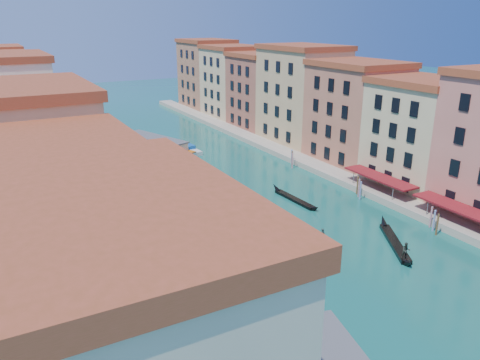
% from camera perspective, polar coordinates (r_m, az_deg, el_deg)
% --- Properties ---
extents(left_bank_palazzos, '(12.80, 128.40, 21.00)m').
position_cam_1_polar(left_bank_palazzos, '(76.87, -25.70, 4.98)').
color(left_bank_palazzos, beige).
rests_on(left_bank_palazzos, ground).
extents(right_bank_palazzos, '(12.80, 128.40, 21.00)m').
position_cam_1_polar(right_bank_palazzos, '(97.01, 9.56, 9.16)').
color(right_bank_palazzos, '#963D2D').
rests_on(right_bank_palazzos, ground).
extents(quay, '(4.00, 140.00, 1.00)m').
position_cam_1_polar(quay, '(94.43, 5.39, 3.32)').
color(quay, gray).
rests_on(quay, ground).
extents(restaurant_awnings, '(3.20, 44.55, 3.12)m').
position_cam_1_polar(restaurant_awnings, '(65.14, 26.49, -3.65)').
color(restaurant_awnings, maroon).
rests_on(restaurant_awnings, ground).
extents(mooring_poles_right, '(1.44, 54.24, 3.20)m').
position_cam_1_polar(mooring_poles_right, '(66.63, 20.73, -3.93)').
color(mooring_poles_right, brown).
rests_on(mooring_poles_right, ground).
extents(vaporetto_far, '(11.08, 20.35, 2.97)m').
position_cam_1_polar(vaporetto_far, '(98.42, -10.31, 4.24)').
color(vaporetto_far, white).
rests_on(vaporetto_far, ground).
extents(gondola_fore, '(5.98, 11.44, 2.43)m').
position_cam_1_polar(gondola_fore, '(59.34, 6.63, -6.52)').
color(gondola_fore, black).
rests_on(gondola_fore, ground).
extents(gondola_right, '(7.44, 11.70, 2.60)m').
position_cam_1_polar(gondola_right, '(59.69, 18.42, -7.19)').
color(gondola_right, black).
rests_on(gondola_right, ground).
extents(gondola_far, '(1.50, 11.48, 1.62)m').
position_cam_1_polar(gondola_far, '(70.96, 6.56, -2.22)').
color(gondola_far, black).
rests_on(gondola_far, ground).
extents(motorboat_mid, '(3.00, 7.77, 1.57)m').
position_cam_1_polar(motorboat_mid, '(59.60, 1.58, -6.06)').
color(motorboat_mid, white).
rests_on(motorboat_mid, ground).
extents(motorboat_far, '(2.76, 7.25, 1.47)m').
position_cam_1_polar(motorboat_far, '(96.87, -6.19, 3.74)').
color(motorboat_far, silver).
rests_on(motorboat_far, ground).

